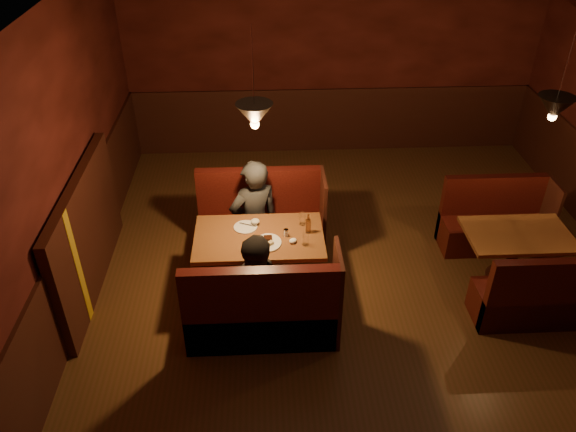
{
  "coord_description": "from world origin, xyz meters",
  "views": [
    {
      "loc": [
        -1.05,
        -4.47,
        4.11
      ],
      "look_at": [
        -0.82,
        0.2,
        0.95
      ],
      "focal_mm": 35.0,
      "sensor_mm": 36.0,
      "label": 1
    }
  ],
  "objects_px": {
    "main_table": "(261,248)",
    "diner_b": "(261,273)",
    "main_bench_far": "(262,225)",
    "diner_a": "(254,197)",
    "main_bench_near": "(264,316)",
    "second_bench_far": "(493,224)",
    "second_table": "(516,245)",
    "second_bench_near": "(539,300)"
  },
  "relations": [
    {
      "from": "main_table",
      "to": "diner_b",
      "type": "relative_size",
      "value": 0.92
    },
    {
      "from": "main_bench_far",
      "to": "diner_a",
      "type": "relative_size",
      "value": 0.91
    },
    {
      "from": "diner_b",
      "to": "main_bench_near",
      "type": "bearing_deg",
      "value": -94.15
    },
    {
      "from": "main_bench_near",
      "to": "main_bench_far",
      "type": "bearing_deg",
      "value": 90.0
    },
    {
      "from": "main_bench_far",
      "to": "diner_a",
      "type": "xyz_separation_m",
      "value": [
        -0.08,
        -0.15,
        0.48
      ]
    },
    {
      "from": "second_bench_far",
      "to": "diner_b",
      "type": "relative_size",
      "value": 0.85
    },
    {
      "from": "main_table",
      "to": "diner_a",
      "type": "relative_size",
      "value": 0.83
    },
    {
      "from": "main_bench_near",
      "to": "diner_b",
      "type": "relative_size",
      "value": 1.01
    },
    {
      "from": "main_bench_far",
      "to": "diner_a",
      "type": "bearing_deg",
      "value": -118.3
    },
    {
      "from": "second_table",
      "to": "second_bench_far",
      "type": "relative_size",
      "value": 0.9
    },
    {
      "from": "diner_a",
      "to": "second_bench_near",
      "type": "bearing_deg",
      "value": 135.04
    },
    {
      "from": "main_bench_near",
      "to": "second_bench_near",
      "type": "distance_m",
      "value": 2.76
    },
    {
      "from": "second_table",
      "to": "main_bench_far",
      "type": "bearing_deg",
      "value": 165.09
    },
    {
      "from": "main_table",
      "to": "main_bench_far",
      "type": "distance_m",
      "value": 0.79
    },
    {
      "from": "main_bench_far",
      "to": "second_table",
      "type": "relative_size",
      "value": 1.32
    },
    {
      "from": "second_table",
      "to": "diner_a",
      "type": "height_order",
      "value": "diner_a"
    },
    {
      "from": "second_table",
      "to": "diner_b",
      "type": "height_order",
      "value": "diner_b"
    },
    {
      "from": "main_table",
      "to": "second_bench_near",
      "type": "xyz_separation_m",
      "value": [
        2.77,
        -0.63,
        -0.27
      ]
    },
    {
      "from": "main_bench_far",
      "to": "diner_b",
      "type": "relative_size",
      "value": 1.01
    },
    {
      "from": "main_bench_far",
      "to": "diner_a",
      "type": "distance_m",
      "value": 0.51
    },
    {
      "from": "second_table",
      "to": "second_bench_near",
      "type": "distance_m",
      "value": 0.69
    },
    {
      "from": "main_table",
      "to": "diner_a",
      "type": "bearing_deg",
      "value": 96.24
    },
    {
      "from": "main_table",
      "to": "second_bench_far",
      "type": "bearing_deg",
      "value": 14.05
    },
    {
      "from": "second_table",
      "to": "second_bench_near",
      "type": "xyz_separation_m",
      "value": [
        0.03,
        -0.66,
        -0.18
      ]
    },
    {
      "from": "main_table",
      "to": "diner_b",
      "type": "height_order",
      "value": "diner_b"
    },
    {
      "from": "main_table",
      "to": "main_bench_far",
      "type": "height_order",
      "value": "main_bench_far"
    },
    {
      "from": "main_table",
      "to": "second_bench_far",
      "type": "xyz_separation_m",
      "value": [
        2.77,
        0.69,
        -0.27
      ]
    },
    {
      "from": "main_bench_far",
      "to": "second_table",
      "type": "bearing_deg",
      "value": -14.91
    },
    {
      "from": "second_bench_far",
      "to": "diner_b",
      "type": "distance_m",
      "value": 3.09
    },
    {
      "from": "main_bench_far",
      "to": "main_bench_near",
      "type": "bearing_deg",
      "value": -90.0
    },
    {
      "from": "main_table",
      "to": "second_table",
      "type": "relative_size",
      "value": 1.2
    },
    {
      "from": "second_bench_far",
      "to": "main_table",
      "type": "bearing_deg",
      "value": -165.95
    },
    {
      "from": "second_bench_far",
      "to": "diner_a",
      "type": "relative_size",
      "value": 0.76
    },
    {
      "from": "second_table",
      "to": "main_bench_near",
      "type": "bearing_deg",
      "value": -163.93
    },
    {
      "from": "second_table",
      "to": "diner_a",
      "type": "bearing_deg",
      "value": 168.42
    },
    {
      "from": "second_table",
      "to": "second_bench_far",
      "type": "bearing_deg",
      "value": 87.8
    },
    {
      "from": "second_table",
      "to": "diner_b",
      "type": "relative_size",
      "value": 0.77
    },
    {
      "from": "second_table",
      "to": "diner_a",
      "type": "xyz_separation_m",
      "value": [
        -2.81,
        0.58,
        0.34
      ]
    },
    {
      "from": "main_table",
      "to": "second_bench_near",
      "type": "distance_m",
      "value": 2.85
    },
    {
      "from": "main_bench_far",
      "to": "second_bench_near",
      "type": "height_order",
      "value": "main_bench_far"
    },
    {
      "from": "second_table",
      "to": "diner_a",
      "type": "distance_m",
      "value": 2.89
    },
    {
      "from": "second_bench_far",
      "to": "main_bench_far",
      "type": "bearing_deg",
      "value": 178.68
    }
  ]
}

